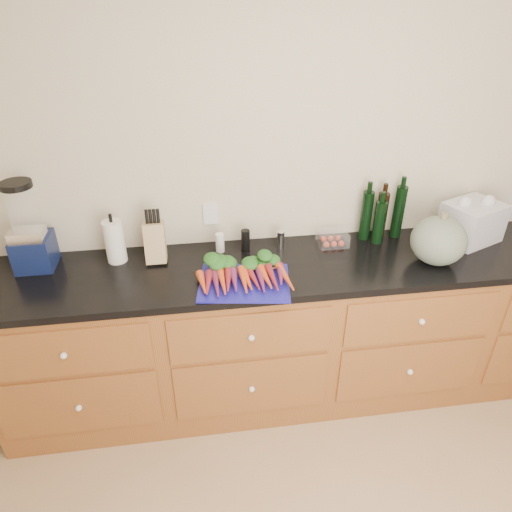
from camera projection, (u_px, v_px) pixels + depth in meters
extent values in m
cube|color=beige|center=(314.00, 177.00, 2.58)|extent=(4.10, 0.05, 2.60)
cube|color=brown|center=(319.00, 330.00, 2.74)|extent=(3.60, 0.60, 0.90)
cube|color=brown|center=(64.00, 353.00, 2.17)|extent=(0.82, 0.01, 0.28)
sphere|color=white|center=(64.00, 356.00, 2.16)|extent=(0.03, 0.03, 0.03)
cube|color=brown|center=(79.00, 406.00, 2.36)|extent=(0.82, 0.01, 0.38)
sphere|color=white|center=(79.00, 408.00, 2.34)|extent=(0.03, 0.03, 0.03)
cube|color=brown|center=(251.00, 336.00, 2.28)|extent=(0.82, 0.01, 0.28)
sphere|color=white|center=(251.00, 338.00, 2.27)|extent=(0.03, 0.03, 0.03)
cube|color=brown|center=(251.00, 387.00, 2.47)|extent=(0.82, 0.01, 0.38)
sphere|color=white|center=(252.00, 389.00, 2.45)|extent=(0.03, 0.03, 0.03)
cube|color=brown|center=(421.00, 320.00, 2.39)|extent=(0.82, 0.01, 0.28)
sphere|color=white|center=(422.00, 322.00, 2.38)|extent=(0.03, 0.03, 0.03)
cube|color=brown|center=(409.00, 370.00, 2.58)|extent=(0.82, 0.01, 0.38)
sphere|color=white|center=(410.00, 372.00, 2.56)|extent=(0.03, 0.03, 0.03)
cube|color=black|center=(325.00, 264.00, 2.50)|extent=(3.64, 0.62, 0.04)
cube|color=#1B1794|center=(244.00, 282.00, 2.29)|extent=(0.49, 0.40, 0.01)
cone|color=#E44B1A|center=(203.00, 283.00, 2.24)|extent=(0.04, 0.20, 0.04)
cone|color=maroon|center=(209.00, 283.00, 2.24)|extent=(0.04, 0.20, 0.04)
cone|color=#6F224C|center=(216.00, 282.00, 2.24)|extent=(0.04, 0.20, 0.04)
cone|color=#E44B1A|center=(222.00, 282.00, 2.25)|extent=(0.04, 0.20, 0.04)
cone|color=maroon|center=(229.00, 281.00, 2.25)|extent=(0.04, 0.20, 0.04)
cone|color=#6F224C|center=(235.00, 281.00, 2.26)|extent=(0.04, 0.20, 0.04)
cone|color=#E44B1A|center=(242.00, 280.00, 2.26)|extent=(0.04, 0.20, 0.04)
ellipsoid|color=#1E521B|center=(220.00, 264.00, 2.37)|extent=(0.20, 0.12, 0.06)
cone|color=#E44B1A|center=(248.00, 280.00, 2.26)|extent=(0.04, 0.20, 0.04)
cone|color=maroon|center=(254.00, 279.00, 2.27)|extent=(0.04, 0.20, 0.04)
cone|color=#6F224C|center=(260.00, 279.00, 2.27)|extent=(0.04, 0.20, 0.04)
cone|color=#E44B1A|center=(267.00, 278.00, 2.27)|extent=(0.04, 0.20, 0.04)
cone|color=maroon|center=(273.00, 278.00, 2.28)|extent=(0.04, 0.20, 0.04)
cone|color=#6F224C|center=(279.00, 277.00, 2.28)|extent=(0.04, 0.20, 0.04)
cone|color=#E44B1A|center=(286.00, 277.00, 2.29)|extent=(0.04, 0.20, 0.04)
ellipsoid|color=#1E521B|center=(262.00, 261.00, 2.40)|extent=(0.20, 0.12, 0.06)
ellipsoid|color=#566555|center=(439.00, 241.00, 2.41)|extent=(0.29, 0.29, 0.26)
cube|color=#0E1842|center=(35.00, 252.00, 2.39)|extent=(0.19, 0.19, 0.18)
cube|color=silver|center=(27.00, 235.00, 2.30)|extent=(0.17, 0.11, 0.06)
cylinder|color=white|center=(23.00, 211.00, 2.27)|extent=(0.15, 0.15, 0.25)
cylinder|color=black|center=(16.00, 185.00, 2.20)|extent=(0.15, 0.15, 0.03)
cylinder|color=white|center=(115.00, 242.00, 2.43)|extent=(0.10, 0.10, 0.24)
cube|color=tan|center=(155.00, 242.00, 2.44)|extent=(0.11, 0.11, 0.22)
cylinder|color=white|center=(220.00, 243.00, 2.54)|extent=(0.05, 0.05, 0.11)
cylinder|color=black|center=(246.00, 240.00, 2.56)|extent=(0.05, 0.05, 0.12)
cylinder|color=silver|center=(281.00, 239.00, 2.59)|extent=(0.04, 0.04, 0.10)
cube|color=white|center=(333.00, 238.00, 2.62)|extent=(0.16, 0.13, 0.08)
cylinder|color=black|center=(366.00, 216.00, 2.64)|extent=(0.06, 0.06, 0.29)
cylinder|color=black|center=(381.00, 215.00, 2.66)|extent=(0.06, 0.06, 0.27)
cylinder|color=black|center=(398.00, 212.00, 2.65)|extent=(0.06, 0.06, 0.31)
cylinder|color=black|center=(379.00, 222.00, 2.60)|extent=(0.06, 0.06, 0.25)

